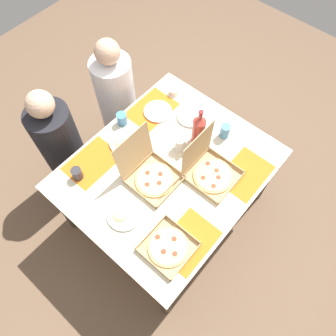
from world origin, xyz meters
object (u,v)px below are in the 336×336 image
object	(u,v)px
soda_bottle	(199,130)
cup_clear_right	(77,174)
pizza_box_edge_far	(150,173)
plate_near_left	(191,116)
cup_spare	(225,131)
condiment_bowl	(174,91)
cup_red	(180,144)
cup_clear_left	(122,119)
diner_left_seat	(63,148)
plate_far_left	(125,142)
plate_middle	(158,111)
pizza_box_corner_right	(210,170)
diner_right_seat	(117,102)
pizza_box_corner_left	(168,247)
plate_far_right	(124,214)

from	to	relation	value
soda_bottle	cup_clear_right	world-z (taller)	soda_bottle
pizza_box_edge_far	plate_near_left	world-z (taller)	pizza_box_edge_far
cup_spare	condiment_bowl	xyz separation A→B (m)	(0.07, 0.53, -0.03)
cup_clear_right	cup_red	world-z (taller)	cup_red
cup_clear_left	diner_left_seat	xyz separation A→B (m)	(-0.38, 0.33, -0.28)
plate_far_left	plate_middle	world-z (taller)	plate_far_left
cup_red	cup_clear_left	size ratio (longest dim) A/B	1.12
pizza_box_edge_far	plate_middle	world-z (taller)	pizza_box_edge_far
plate_far_left	cup_clear_right	xyz separation A→B (m)	(-0.40, 0.04, 0.04)
plate_far_left	condiment_bowl	xyz separation A→B (m)	(0.58, 0.03, 0.01)
pizza_box_corner_right	cup_clear_right	bearing A→B (deg)	132.33
soda_bottle	cup_clear_left	distance (m)	0.57
cup_clear_left	plate_far_left	bearing A→B (deg)	-129.70
diner_right_seat	pizza_box_corner_right	bearing A→B (deg)	-98.40
pizza_box_edge_far	cup_clear_left	distance (m)	0.50
pizza_box_corner_right	plate_far_left	xyz separation A→B (m)	(-0.19, 0.60, -0.04)
cup_clear_left	pizza_box_edge_far	bearing A→B (deg)	-113.67
pizza_box_corner_right	cup_clear_left	size ratio (longest dim) A/B	3.56
diner_right_seat	cup_spare	bearing A→B (deg)	-80.57
pizza_box_corner_left	plate_near_left	world-z (taller)	pizza_box_corner_left
cup_red	diner_left_seat	bearing A→B (deg)	121.32
cup_clear_right	plate_middle	bearing A→B (deg)	-2.90
pizza_box_corner_left	cup_clear_left	xyz separation A→B (m)	(0.48, 0.86, 0.04)
plate_far_left	plate_middle	xyz separation A→B (m)	(0.36, 0.01, -0.00)
pizza_box_edge_far	diner_left_seat	distance (m)	0.86
pizza_box_corner_right	cup_clear_right	size ratio (longest dim) A/B	3.81
plate_far_left	cup_clear_left	xyz separation A→B (m)	(0.11, 0.13, 0.04)
cup_clear_right	cup_spare	distance (m)	1.05
condiment_bowl	soda_bottle	bearing A→B (deg)	-119.59
plate_near_left	pizza_box_edge_far	bearing A→B (deg)	-168.92
pizza_box_corner_left	cup_clear_left	distance (m)	0.98
plate_far_right	cup_spare	xyz separation A→B (m)	(0.90, -0.12, 0.04)
plate_far_right	diner_right_seat	size ratio (longest dim) A/B	0.20
cup_clear_right	condiment_bowl	bearing A→B (deg)	-0.70
condiment_bowl	cup_red	bearing A→B (deg)	-135.44
pizza_box_corner_right	pizza_box_corner_left	xyz separation A→B (m)	(-0.56, -0.12, -0.04)
pizza_box_edge_far	diner_right_seat	size ratio (longest dim) A/B	0.30
cup_spare	plate_middle	bearing A→B (deg)	106.67
plate_near_left	soda_bottle	xyz separation A→B (m)	(-0.14, -0.17, 0.12)
soda_bottle	condiment_bowl	xyz separation A→B (m)	(0.23, 0.41, -0.11)
condiment_bowl	cup_clear_right	bearing A→B (deg)	179.30
soda_bottle	diner_right_seat	xyz separation A→B (m)	(-0.00, 0.84, -0.36)
plate_far_right	condiment_bowl	size ratio (longest dim) A/B	3.03
plate_near_left	diner_right_seat	xyz separation A→B (m)	(-0.14, 0.68, -0.23)
plate_far_right	pizza_box_corner_left	bearing A→B (deg)	-85.91
plate_near_left	condiment_bowl	bearing A→B (deg)	68.46
plate_far_right	diner_left_seat	bearing A→B (deg)	81.18
condiment_bowl	diner_left_seat	size ratio (longest dim) A/B	0.07
pizza_box_edge_far	plate_far_right	distance (m)	0.32
cup_spare	soda_bottle	bearing A→B (deg)	143.34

